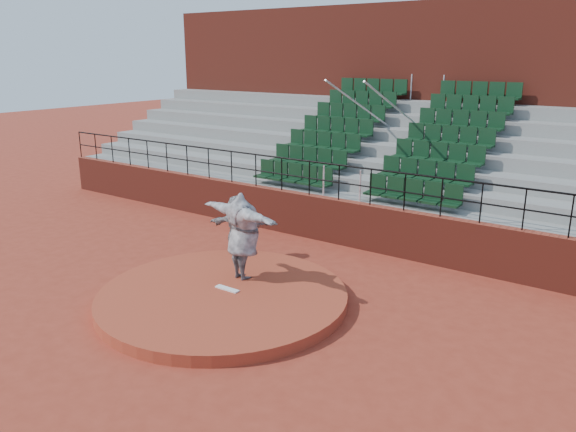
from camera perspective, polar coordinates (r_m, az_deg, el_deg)
The scene contains 9 objects.
ground at distance 12.67m, azimuth -6.61°, elevation -8.68°, with size 90.00×90.00×0.00m, color maroon.
pitchers_mound at distance 12.62m, azimuth -6.63°, elevation -8.16°, with size 5.50×5.50×0.25m, color #A13B24.
pitching_rubber at distance 12.67m, azimuth -6.20°, elevation -7.36°, with size 0.60×0.15×0.03m, color white.
boundary_wall at distance 16.25m, azimuth 5.09°, elevation -0.54°, with size 24.00×0.30×1.30m, color maroon.
wall_railing at distance 15.91m, azimuth 5.22°, elevation 4.22°, with size 24.04×0.05×1.03m.
seating_deck at distance 19.22m, azimuth 10.67°, elevation 4.25°, with size 24.00×5.97×4.63m.
press_box_facade at distance 22.55m, azimuth 15.27°, elevation 11.13°, with size 24.00×3.00×7.10m, color maroon.
pitcher at distance 12.92m, azimuth -4.63°, elevation -2.03°, with size 2.53×0.69×2.06m, color black.
fielder at distance 15.04m, azimuth -5.16°, elevation -1.06°, with size 1.60×0.51×1.73m, color black.
Camera 1 is at (7.77, -8.50, 5.29)m, focal length 35.00 mm.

